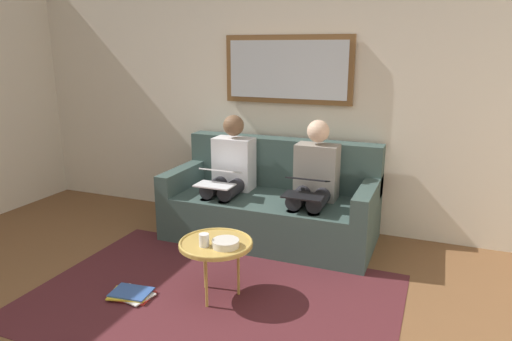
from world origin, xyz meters
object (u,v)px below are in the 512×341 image
couch (272,205)px  laptop_white (218,177)px  coffee_table (216,244)px  framed_mirror (288,70)px  bowl (226,243)px  magazine_stack (132,294)px  cup (204,240)px  laptop_black (306,187)px  person_left (314,181)px  person_right (230,172)px

couch → laptop_white: (0.41, 0.32, 0.31)m
coffee_table → couch: bearing=-89.2°
coffee_table → laptop_white: laptop_white is taller
framed_mirror → bowl: size_ratio=6.73×
framed_mirror → magazine_stack: 2.46m
couch → laptop_white: size_ratio=5.65×
coffee_table → cup: bearing=62.2°
laptop_black → couch: bearing=-37.4°
laptop_black → laptop_white: (0.82, 0.00, -0.00)m
bowl → person_left: bearing=-104.1°
cup → laptop_white: bearing=-68.9°
person_left → laptop_white: size_ratio=3.35×
laptop_black → magazine_stack: 1.61m
couch → cup: couch is taller
couch → bowl: couch is taller
coffee_table → laptop_black: size_ratio=1.55×
coffee_table → person_right: 1.24m
framed_mirror → coffee_table: framed_mirror is taller
couch → coffee_table: (-0.02, 1.22, 0.10)m
framed_mirror → magazine_stack: (0.55, 1.85, -1.53)m
couch → laptop_white: couch is taller
person_left → magazine_stack: bearing=55.4°
bowl → framed_mirror: bearing=-86.1°
framed_mirror → couch: bearing=90.0°
cup → magazine_stack: (0.52, 0.16, -0.44)m
framed_mirror → coffee_table: size_ratio=2.42×
coffee_table → framed_mirror: bearing=-89.4°
bowl → laptop_white: (0.52, -0.94, 0.18)m
cup → laptop_white: size_ratio=0.26×
cup → person_right: 1.30m
cup → person_right: (0.38, -1.24, 0.14)m
cup → person_left: (-0.44, -1.24, 0.14)m
person_left → laptop_white: (0.82, 0.25, 0.01)m
coffee_table → bowl: size_ratio=2.78×
couch → magazine_stack: 1.59m
cup → bowl: size_ratio=0.48×
bowl → person_right: person_right is taller
magazine_stack → laptop_black: bearing=-130.0°
person_right → coffee_table: bearing=110.4°
coffee_table → laptop_black: bearing=-113.6°
laptop_white → bowl: bearing=119.1°
coffee_table → person_left: person_left is taller
laptop_white → magazine_stack: (0.14, 1.15, -0.60)m
couch → coffee_table: couch is taller
framed_mirror → magazine_stack: size_ratio=3.82×
person_right → laptop_white: bearing=90.0°
bowl → magazine_stack: size_ratio=0.57×
person_right → laptop_white: size_ratio=3.35×
bowl → person_left: person_left is taller
person_left → laptop_white: 0.86m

